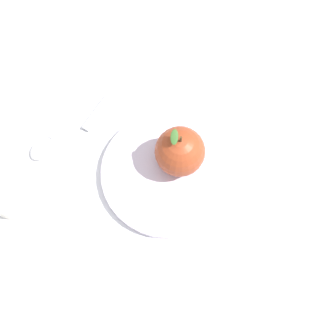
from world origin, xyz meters
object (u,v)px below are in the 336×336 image
Objects in this scene: dinner_plate at (168,170)px; cup at (8,193)px; apple at (180,151)px; knife at (82,134)px; spoon at (48,139)px.

cup is (0.25, 0.10, 0.03)m from dinner_plate.
cup is (0.26, 0.12, -0.02)m from apple.
dinner_plate is 0.27m from cup.
knife is (0.18, -0.02, -0.05)m from apple.
knife is at bearing -6.62° from apple.
dinner_plate is 3.14× the size of cup.
apple is 0.29m from cup.
apple reaches higher than cup.
apple is 0.56× the size of spoon.
apple is at bearing -155.82° from cup.
dinner_plate is at bearing 175.43° from spoon.
spoon is at bearing 0.02° from apple.
cup is at bearing 60.39° from knife.
apple reaches higher than knife.
dinner_plate is at bearing 48.27° from apple.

